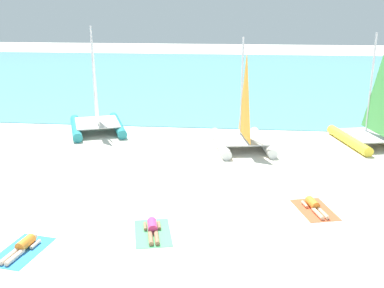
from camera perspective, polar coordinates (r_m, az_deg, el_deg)
name	(u,v)px	position (r m, az deg, el deg)	size (l,w,h in m)	color
ground_plane	(201,143)	(23.91, 1.06, 0.11)	(120.00, 120.00, 0.00)	silver
ocean_water	(221,76)	(46.32, 3.59, 8.24)	(120.00, 40.00, 0.05)	#5BB2C1
sailboat_white	(243,132)	(23.08, 6.15, 1.44)	(3.33, 4.49, 5.30)	white
sailboat_teal	(97,117)	(26.40, -11.48, 3.27)	(4.18, 5.07, 5.68)	teal
sailboat_yellow	(372,129)	(25.14, 20.94, 1.75)	(3.60, 4.71, 5.48)	yellow
towel_left	(22,251)	(14.67, -19.92, -12.11)	(1.10, 1.90, 0.01)	#338CD8
sunbather_left	(23,246)	(14.66, -19.82, -11.57)	(0.65, 1.57, 0.30)	orange
towel_middle	(153,233)	(14.86, -4.77, -10.69)	(1.10, 1.90, 0.01)	#4CB266
sunbather_middle	(153,228)	(14.87, -4.80, -10.15)	(0.76, 1.55, 0.30)	#D83372
towel_right	(315,210)	(16.89, 14.64, -7.71)	(1.10, 1.90, 0.01)	#EA5933
sunbather_right	(314,206)	(16.89, 14.58, -7.24)	(0.79, 1.55, 0.30)	orange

